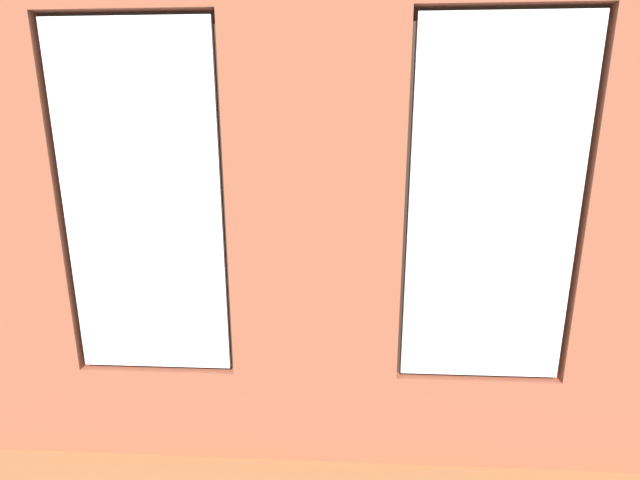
{
  "coord_description": "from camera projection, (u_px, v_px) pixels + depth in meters",
  "views": [
    {
      "loc": [
        -0.17,
        5.3,
        2.21
      ],
      "look_at": [
        0.08,
        0.4,
        1.04
      ],
      "focal_mm": 24.0,
      "sensor_mm": 36.0,
      "label": 1
    }
  ],
  "objects": [
    {
      "name": "cup_ceramic",
      "position": [
        278.0,
        268.0,
        5.81
      ],
      "size": [
        0.07,
        0.07,
        0.08
      ],
      "primitive_type": "cylinder",
      "color": "#B23D38",
      "rests_on": "coffee_table"
    },
    {
      "name": "ground_plane",
      "position": [
        328.0,
        312.0,
        5.68
      ],
      "size": [
        6.67,
        6.08,
        0.1
      ],
      "primitive_type": "cube",
      "color": "#99663D"
    },
    {
      "name": "white_wall_right",
      "position": [
        85.0,
        181.0,
        5.23
      ],
      "size": [
        0.1,
        5.08,
        3.4
      ],
      "primitive_type": "cube",
      "color": "silver",
      "rests_on": "ground_plane"
    },
    {
      "name": "potted_plant_beside_window_right",
      "position": [
        121.0,
        330.0,
        3.54
      ],
      "size": [
        0.97,
        0.88,
        1.13
      ],
      "color": "#9E5638",
      "rests_on": "ground_plane"
    },
    {
      "name": "potted_plant_corner_far_left",
      "position": [
        635.0,
        348.0,
        3.34
      ],
      "size": [
        0.82,
        0.74,
        1.11
      ],
      "color": "#9E5638",
      "rests_on": "ground_plane"
    },
    {
      "name": "tv_flatscreen",
      "position": [
        110.0,
        239.0,
        5.28
      ],
      "size": [
        1.21,
        0.2,
        0.82
      ],
      "color": "black",
      "rests_on": "media_console"
    },
    {
      "name": "media_console",
      "position": [
        117.0,
        293.0,
        5.44
      ],
      "size": [
        0.95,
        0.42,
        0.58
      ],
      "primitive_type": "cube",
      "color": "black",
      "rests_on": "ground_plane"
    },
    {
      "name": "couch_left",
      "position": [
        517.0,
        295.0,
        5.24
      ],
      "size": [
        0.97,
        1.95,
        0.8
      ],
      "rotation": [
        0.0,
        0.0,
        1.63
      ],
      "color": "black",
      "rests_on": "ground_plane"
    },
    {
      "name": "brick_wall_with_windows",
      "position": [
        315.0,
        226.0,
        2.7
      ],
      "size": [
        6.07,
        0.3,
        3.4
      ],
      "color": "#9E5138",
      "rests_on": "ground_plane"
    },
    {
      "name": "couch_by_window",
      "position": [
        279.0,
        364.0,
        3.66
      ],
      "size": [
        1.89,
        0.87,
        0.8
      ],
      "color": "black",
      "rests_on": "ground_plane"
    },
    {
      "name": "potted_plant_foreground_right",
      "position": [
        198.0,
        226.0,
        7.56
      ],
      "size": [
        0.83,
        0.91,
        1.18
      ],
      "color": "#47423D",
      "rests_on": "ground_plane"
    },
    {
      "name": "remote_silver",
      "position": [
        316.0,
        271.0,
        5.79
      ],
      "size": [
        0.16,
        0.15,
        0.02
      ],
      "primitive_type": "cube",
      "rotation": [
        0.0,
        0.0,
        0.85
      ],
      "color": "#B2B2B7",
      "rests_on": "coffee_table"
    },
    {
      "name": "potted_plant_corner_near_left",
      "position": [
        475.0,
        233.0,
        7.38
      ],
      "size": [
        0.62,
        0.62,
        0.96
      ],
      "color": "#9E5638",
      "rests_on": "ground_plane"
    },
    {
      "name": "potted_plant_between_couches",
      "position": [
        445.0,
        326.0,
        3.56
      ],
      "size": [
        0.84,
        0.87,
        1.28
      ],
      "color": "beige",
      "rests_on": "ground_plane"
    },
    {
      "name": "coffee_table",
      "position": [
        309.0,
        273.0,
        5.92
      ],
      "size": [
        1.39,
        0.76,
        0.44
      ],
      "color": "tan",
      "rests_on": "ground_plane"
    },
    {
      "name": "papasan_chair",
      "position": [
        304.0,
        244.0,
        7.25
      ],
      "size": [
        1.12,
        1.12,
        0.7
      ],
      "color": "olive",
      "rests_on": "ground_plane"
    },
    {
      "name": "remote_gray",
      "position": [
        337.0,
        266.0,
        6.02
      ],
      "size": [
        0.07,
        0.17,
        0.02
      ],
      "primitive_type": "cube",
      "rotation": [
        0.0,
        0.0,
        3.05
      ],
      "color": "#59595B",
      "rests_on": "coffee_table"
    }
  ]
}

